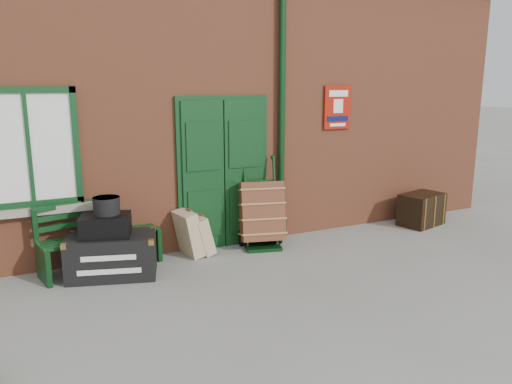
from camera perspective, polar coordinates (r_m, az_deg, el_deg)
ground at (r=6.59m, az=3.70°, el=-9.40°), size 80.00×80.00×0.00m
station_building at (r=9.32m, az=-6.84°, el=10.61°), size 10.30×4.30×4.36m
bench at (r=6.98m, az=-17.57°, el=-4.51°), size 1.61×0.80×0.96m
houdini_trunk at (r=6.70m, az=-16.14°, el=-7.01°), size 1.22×0.89×0.55m
strongbox at (r=6.57m, az=-16.79°, el=-3.68°), size 0.70×0.59×0.27m
hatbox at (r=6.54m, az=-16.71°, el=-1.50°), size 0.41×0.41×0.22m
suitcase_back at (r=7.21m, az=-7.73°, el=-4.71°), size 0.38×0.51×0.67m
suitcase_front at (r=7.28m, az=-6.37°, el=-4.89°), size 0.37×0.46×0.58m
porter_trolley at (r=7.55m, az=0.57°, el=-2.40°), size 0.80×0.84×1.33m
dark_trunk at (r=9.17m, az=18.38°, el=-1.89°), size 0.87×0.68×0.56m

